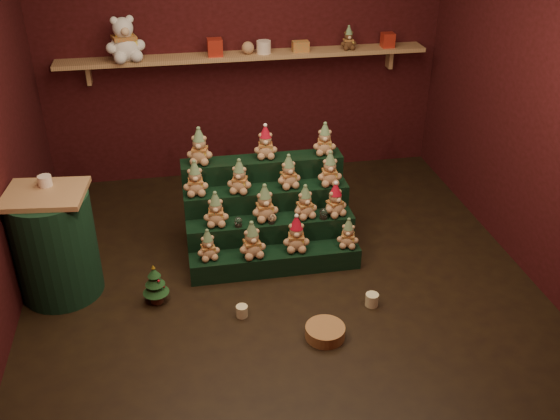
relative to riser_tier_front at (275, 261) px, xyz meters
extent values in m
plane|color=black|center=(0.02, -0.09, -0.09)|extent=(4.00, 4.00, 0.00)
cube|color=black|center=(0.02, 1.96, 1.31)|extent=(4.00, 0.10, 2.80)
cube|color=black|center=(0.02, -2.14, 1.31)|extent=(4.00, 0.10, 2.80)
cube|color=black|center=(2.07, -0.09, 1.31)|extent=(0.10, 4.00, 2.80)
cube|color=tan|center=(0.02, 1.78, 1.21)|extent=(3.60, 0.26, 0.04)
cube|color=tan|center=(-1.48, 1.85, 1.09)|extent=(0.04, 0.12, 0.20)
cube|color=tan|center=(1.52, 1.85, 1.09)|extent=(0.04, 0.12, 0.20)
cube|color=black|center=(0.00, 0.00, 0.00)|extent=(1.40, 0.22, 0.18)
cube|color=black|center=(0.00, 0.22, 0.09)|extent=(1.40, 0.22, 0.36)
cube|color=black|center=(0.00, 0.44, 0.18)|extent=(1.40, 0.22, 0.54)
cube|color=black|center=(0.00, 0.66, 0.27)|extent=(1.40, 0.22, 0.72)
cylinder|color=black|center=(-0.28, 0.16, 0.28)|extent=(0.06, 0.06, 0.02)
sphere|color=silver|center=(-0.28, 0.16, 0.32)|extent=(0.06, 0.06, 0.06)
cylinder|color=black|center=(0.00, 0.16, 0.28)|extent=(0.05, 0.05, 0.02)
sphere|color=silver|center=(0.00, 0.16, 0.32)|extent=(0.06, 0.06, 0.06)
cylinder|color=black|center=(0.43, 0.16, 0.28)|extent=(0.07, 0.07, 0.03)
sphere|color=silver|center=(0.43, 0.16, 0.33)|extent=(0.07, 0.07, 0.07)
cube|color=tan|center=(-1.69, 0.02, 0.77)|extent=(0.62, 0.54, 0.04)
cylinder|color=black|center=(-1.69, 0.02, 0.33)|extent=(0.61, 0.61, 0.84)
cylinder|color=beige|center=(-1.69, 0.12, 0.83)|extent=(0.10, 0.10, 0.08)
cylinder|color=#422317|center=(-0.97, -0.25, -0.06)|extent=(0.10, 0.10, 0.05)
cone|color=#153B1C|center=(-0.97, -0.25, 0.05)|extent=(0.20, 0.20, 0.10)
cone|color=#153B1C|center=(-0.97, -0.25, 0.12)|extent=(0.15, 0.15, 0.09)
cone|color=#153B1C|center=(-0.97, -0.25, 0.19)|extent=(0.10, 0.10, 0.07)
cone|color=gold|center=(-0.97, -0.25, 0.24)|extent=(0.03, 0.03, 0.03)
cylinder|color=beige|center=(-0.35, -0.54, -0.05)|extent=(0.09, 0.09, 0.09)
cylinder|color=beige|center=(0.64, -0.58, -0.04)|extent=(0.10, 0.10, 0.10)
cylinder|color=#9D723F|center=(0.21, -0.87, -0.05)|extent=(0.30, 0.30, 0.09)
cube|color=#B22A1B|center=(-0.27, 1.76, 1.31)|extent=(0.14, 0.14, 0.16)
cylinder|color=beige|center=(0.20, 1.76, 1.29)|extent=(0.14, 0.14, 0.12)
cube|color=#B22A1B|center=(1.45, 1.76, 1.30)|extent=(0.12, 0.12, 0.14)
sphere|color=#A77C5C|center=(0.04, 1.76, 1.29)|extent=(0.12, 0.12, 0.12)
cube|color=#DC521F|center=(0.56, 1.76, 1.28)|extent=(0.16, 0.10, 0.10)
camera|label=1|loc=(-0.72, -4.18, 2.90)|focal=40.00mm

